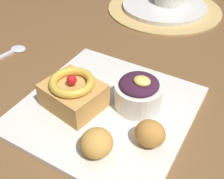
% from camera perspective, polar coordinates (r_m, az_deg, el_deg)
% --- Properties ---
extents(dining_table, '(1.56, 1.12, 0.73)m').
position_cam_1_polar(dining_table, '(0.64, 10.20, -5.25)').
color(dining_table, brown).
rests_on(dining_table, ground_plane).
extents(woven_placemat, '(0.36, 0.36, 0.00)m').
position_cam_1_polar(woven_placemat, '(0.94, 10.68, 16.14)').
color(woven_placemat, tan).
rests_on(woven_placemat, dining_table).
extents(front_plate, '(0.30, 0.30, 0.01)m').
position_cam_1_polar(front_plate, '(0.53, -1.10, -4.05)').
color(front_plate, silver).
rests_on(front_plate, dining_table).
extents(cake_slice, '(0.12, 0.10, 0.07)m').
position_cam_1_polar(cake_slice, '(0.51, -8.01, -0.68)').
color(cake_slice, '#C68E47').
rests_on(cake_slice, front_plate).
extents(berry_ramekin, '(0.09, 0.09, 0.07)m').
position_cam_1_polar(berry_ramekin, '(0.51, 5.50, -0.67)').
color(berry_ramekin, silver).
rests_on(berry_ramekin, front_plate).
extents(fritter_front, '(0.05, 0.05, 0.05)m').
position_cam_1_polar(fritter_front, '(0.45, 7.85, -9.00)').
color(fritter_front, '#BC7F38').
rests_on(fritter_front, front_plate).
extents(fritter_middle, '(0.05, 0.05, 0.04)m').
position_cam_1_polar(fritter_middle, '(0.44, -3.21, -10.95)').
color(fritter_middle, gold).
rests_on(fritter_middle, front_plate).
extents(back_plate, '(0.26, 0.26, 0.01)m').
position_cam_1_polar(back_plate, '(0.93, 10.74, 16.61)').
color(back_plate, silver).
rests_on(back_plate, woven_placemat).
extents(spoon, '(0.04, 0.13, 0.00)m').
position_cam_1_polar(spoon, '(0.73, -20.48, 7.05)').
color(spoon, silver).
rests_on(spoon, dining_table).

